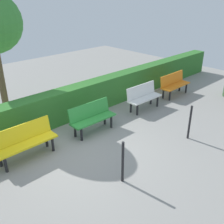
{
  "coord_description": "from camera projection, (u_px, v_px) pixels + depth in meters",
  "views": [
    {
      "loc": [
        3.49,
        4.81,
        3.86
      ],
      "look_at": [
        -1.38,
        -0.28,
        0.55
      ],
      "focal_mm": 42.31,
      "sensor_mm": 36.0,
      "label": 1
    }
  ],
  "objects": [
    {
      "name": "ground_plane",
      "position": [
        82.0,
        149.0,
        6.97
      ],
      "size": [
        19.83,
        19.83,
        0.0
      ],
      "primitive_type": "plane",
      "color": "gray"
    },
    {
      "name": "bench_orange",
      "position": [
        174.0,
        84.0,
        10.33
      ],
      "size": [
        1.45,
        0.46,
        0.86
      ],
      "rotation": [
        0.0,
        0.0,
        0.01
      ],
      "color": "orange",
      "rests_on": "ground_plane"
    },
    {
      "name": "bench_white",
      "position": [
        143.0,
        96.0,
        9.14
      ],
      "size": [
        1.37,
        0.48,
        0.86
      ],
      "rotation": [
        0.0,
        0.0,
        -0.02
      ],
      "color": "white",
      "rests_on": "ground_plane"
    },
    {
      "name": "bench_green",
      "position": [
        92.0,
        117.0,
        7.67
      ],
      "size": [
        1.43,
        0.49,
        0.86
      ],
      "rotation": [
        0.0,
        0.0,
        -0.02
      ],
      "color": "#2D8C38",
      "rests_on": "ground_plane"
    },
    {
      "name": "bench_yellow",
      "position": [
        25.0,
        140.0,
        6.46
      ],
      "size": [
        1.56,
        0.47,
        0.86
      ],
      "rotation": [
        0.0,
        0.0,
        0.01
      ],
      "color": "yellow",
      "rests_on": "ground_plane"
    },
    {
      "name": "hedge_row",
      "position": [
        71.0,
        103.0,
        8.49
      ],
      "size": [
        15.83,
        0.54,
        1.03
      ],
      "primitive_type": "cube",
      "color": "#2D6B28",
      "rests_on": "ground_plane"
    },
    {
      "name": "railing_post_mid",
      "position": [
        190.0,
        122.0,
        7.29
      ],
      "size": [
        0.06,
        0.06,
        1.0
      ],
      "primitive_type": "cylinder",
      "color": "black",
      "rests_on": "ground_plane"
    },
    {
      "name": "railing_post_far",
      "position": [
        123.0,
        162.0,
        5.62
      ],
      "size": [
        0.06,
        0.06,
        1.0
      ],
      "primitive_type": "cylinder",
      "color": "black",
      "rests_on": "ground_plane"
    }
  ]
}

